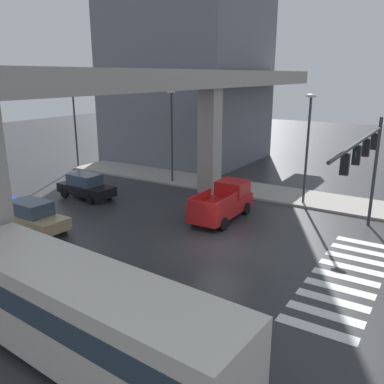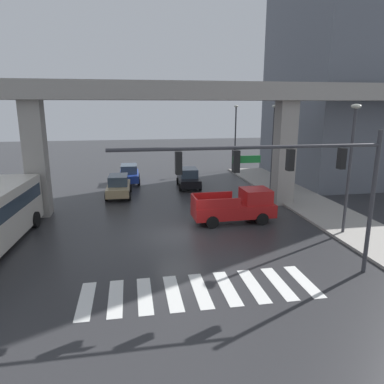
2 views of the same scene
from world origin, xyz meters
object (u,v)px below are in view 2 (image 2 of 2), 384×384
at_px(street_lamp_far_north, 236,130).
at_px(street_lamp_near_corner, 351,155).
at_px(pickup_truck, 238,207).
at_px(street_lamp_mid_block, 273,138).
at_px(traffic_signal_mast, 293,170).
at_px(sedan_blue, 129,174).
at_px(sedan_black, 189,178).
at_px(sedan_tan, 119,186).

bearing_deg(street_lamp_far_north, street_lamp_near_corner, -90.00).
xyz_separation_m(pickup_truck, street_lamp_mid_block, (5.24, 7.44, 3.57)).
relative_size(pickup_truck, street_lamp_near_corner, 0.71).
height_order(traffic_signal_mast, street_lamp_mid_block, street_lamp_mid_block).
distance_m(sedan_blue, street_lamp_near_corner, 20.60).
bearing_deg(sedan_black, sedan_blue, 150.84).
distance_m(street_lamp_near_corner, street_lamp_mid_block, 10.69).
xyz_separation_m(sedan_black, sedan_tan, (-6.12, -2.23, 0.00)).
distance_m(traffic_signal_mast, street_lamp_mid_block, 16.09).
height_order(sedan_black, sedan_blue, same).
bearing_deg(street_lamp_mid_block, sedan_tan, 177.72).
bearing_deg(sedan_blue, street_lamp_near_corner, -53.87).
bearing_deg(sedan_blue, sedan_tan, -99.50).
distance_m(traffic_signal_mast, street_lamp_far_north, 26.48).
bearing_deg(sedan_tan, traffic_signal_mast, -64.89).
bearing_deg(street_lamp_far_north, sedan_tan, -141.29).
distance_m(sedan_blue, street_lamp_mid_block, 13.74).
height_order(pickup_truck, street_lamp_far_north, street_lamp_far_north).
distance_m(sedan_tan, street_lamp_mid_block, 13.35).
bearing_deg(sedan_black, pickup_truck, -81.89).
xyz_separation_m(sedan_blue, street_lamp_near_corner, (11.95, -16.37, 3.70)).
bearing_deg(street_lamp_far_north, sedan_blue, -156.87).
distance_m(pickup_truck, sedan_blue, 14.73).
height_order(sedan_tan, street_lamp_mid_block, street_lamp_mid_block).
relative_size(pickup_truck, sedan_blue, 1.19).
bearing_deg(pickup_truck, sedan_tan, 133.60).
height_order(sedan_black, street_lamp_near_corner, street_lamp_near_corner).
xyz_separation_m(sedan_black, street_lamp_near_corner, (6.69, -13.44, 3.70)).
xyz_separation_m(sedan_black, traffic_signal_mast, (1.21, -17.87, 3.82)).
height_order(pickup_truck, traffic_signal_mast, traffic_signal_mast).
distance_m(pickup_truck, traffic_signal_mast, 8.53).
height_order(street_lamp_near_corner, street_lamp_far_north, same).
relative_size(sedan_black, sedan_tan, 1.01).
height_order(sedan_blue, sedan_tan, same).
height_order(sedan_black, traffic_signal_mast, traffic_signal_mast).
bearing_deg(sedan_blue, street_lamp_mid_block, -25.40).
distance_m(pickup_truck, street_lamp_mid_block, 9.78).
distance_m(street_lamp_mid_block, street_lamp_far_north, 10.78).
distance_m(sedan_blue, sedan_tan, 5.24).
xyz_separation_m(pickup_truck, sedan_blue, (-6.71, 13.12, -0.14)).
relative_size(sedan_black, traffic_signal_mast, 0.40).
distance_m(pickup_truck, street_lamp_far_north, 19.29).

